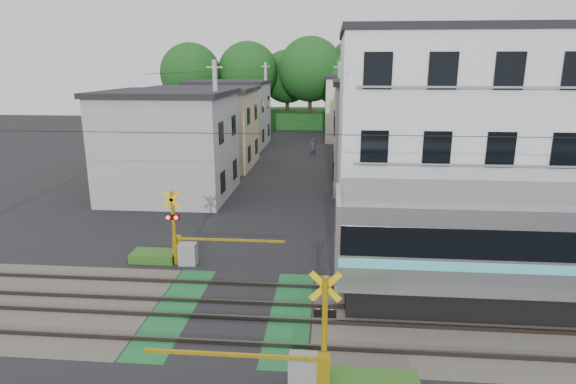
# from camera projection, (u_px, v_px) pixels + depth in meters

# --- Properties ---
(ground) EXTENTS (120.00, 120.00, 0.00)m
(ground) POSITION_uv_depth(u_px,v_px,m) (232.00, 312.00, 15.52)
(ground) COLOR black
(track_bed) EXTENTS (120.00, 120.00, 0.14)m
(track_bed) POSITION_uv_depth(u_px,v_px,m) (232.00, 311.00, 15.51)
(track_bed) COLOR #47423A
(track_bed) RESTS_ON ground
(crossing_signal_near) EXTENTS (4.74, 0.65, 3.09)m
(crossing_signal_near) POSITION_uv_depth(u_px,v_px,m) (307.00, 364.00, 11.59)
(crossing_signal_near) COLOR yellow
(crossing_signal_near) RESTS_ON ground
(crossing_signal_far) EXTENTS (4.74, 0.65, 3.09)m
(crossing_signal_far) POSITION_uv_depth(u_px,v_px,m) (186.00, 247.00, 19.07)
(crossing_signal_far) COLOR yellow
(crossing_signal_far) RESTS_ON ground
(apartment_block) EXTENTS (10.20, 8.36, 9.30)m
(apartment_block) POSITION_uv_depth(u_px,v_px,m) (446.00, 132.00, 22.75)
(apartment_block) COLOR silver
(apartment_block) RESTS_ON ground
(houses_row) EXTENTS (22.07, 31.35, 6.80)m
(houses_row) POSITION_uv_depth(u_px,v_px,m) (297.00, 121.00, 39.63)
(houses_row) COLOR #9B9EA0
(houses_row) RESTS_ON ground
(tree_hill) EXTENTS (40.00, 13.63, 11.21)m
(tree_hill) POSITION_uv_depth(u_px,v_px,m) (309.00, 84.00, 60.50)
(tree_hill) COLOR #194B19
(tree_hill) RESTS_ON ground
(catenary) EXTENTS (60.00, 5.04, 7.00)m
(catenary) POSITION_uv_depth(u_px,v_px,m) (430.00, 206.00, 14.09)
(catenary) COLOR #2D2D33
(catenary) RESTS_ON ground
(utility_poles) EXTENTS (7.90, 42.00, 8.00)m
(utility_poles) POSITION_uv_depth(u_px,v_px,m) (277.00, 114.00, 36.73)
(utility_poles) COLOR #A5A5A0
(utility_poles) RESTS_ON ground
(pedestrian) EXTENTS (0.70, 0.58, 1.64)m
(pedestrian) POSITION_uv_depth(u_px,v_px,m) (313.00, 148.00, 41.50)
(pedestrian) COLOR #2E303A
(pedestrian) RESTS_ON ground
(weed_patches) EXTENTS (10.25, 8.80, 0.40)m
(weed_patches) POSITION_uv_depth(u_px,v_px,m) (286.00, 310.00, 15.23)
(weed_patches) COLOR #2D5E1E
(weed_patches) RESTS_ON ground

